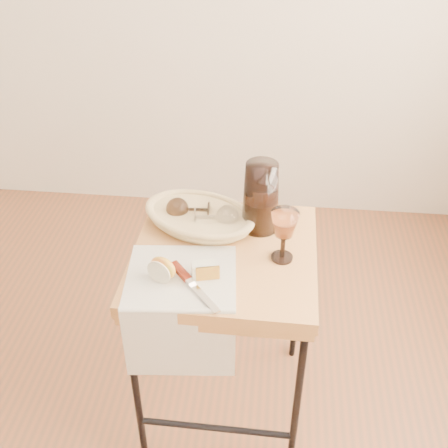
# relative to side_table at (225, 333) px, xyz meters

# --- Properties ---
(side_table) EXTENTS (0.58, 0.58, 0.73)m
(side_table) POSITION_rel_side_table_xyz_m (0.00, 0.00, 0.00)
(side_table) COLOR #925C2B
(side_table) RESTS_ON floor
(tea_towel) EXTENTS (0.35, 0.32, 0.01)m
(tea_towel) POSITION_rel_side_table_xyz_m (-0.11, -0.13, 0.37)
(tea_towel) COLOR white
(tea_towel) RESTS_ON side_table
(bread_basket) EXTENTS (0.40, 0.33, 0.05)m
(bread_basket) POSITION_rel_side_table_xyz_m (-0.10, 0.13, 0.39)
(bread_basket) COLOR tan
(bread_basket) RESTS_ON side_table
(goblet_lying_a) EXTENTS (0.13, 0.08, 0.08)m
(goblet_lying_a) POSITION_rel_side_table_xyz_m (-0.13, 0.15, 0.41)
(goblet_lying_a) COLOR #4D3524
(goblet_lying_a) RESTS_ON bread_basket
(goblet_lying_b) EXTENTS (0.13, 0.09, 0.08)m
(goblet_lying_b) POSITION_rel_side_table_xyz_m (-0.05, 0.11, 0.41)
(goblet_lying_b) COLOR white
(goblet_lying_b) RESTS_ON bread_basket
(pitcher) EXTENTS (0.22, 0.27, 0.28)m
(pitcher) POSITION_rel_side_table_xyz_m (0.10, 0.15, 0.48)
(pitcher) COLOR black
(pitcher) RESTS_ON side_table
(wine_goblet) EXTENTS (0.10, 0.10, 0.17)m
(wine_goblet) POSITION_rel_side_table_xyz_m (0.18, -0.02, 0.45)
(wine_goblet) COLOR white
(wine_goblet) RESTS_ON side_table
(apple_half) EXTENTS (0.09, 0.07, 0.08)m
(apple_half) POSITION_rel_side_table_xyz_m (-0.16, -0.15, 0.41)
(apple_half) COLOR #B62B19
(apple_half) RESTS_ON tea_towel
(apple_wedge) EXTENTS (0.08, 0.05, 0.05)m
(apple_wedge) POSITION_rel_side_table_xyz_m (-0.05, -0.13, 0.39)
(apple_wedge) COLOR beige
(apple_wedge) RESTS_ON tea_towel
(table_knife) EXTENTS (0.17, 0.20, 0.02)m
(table_knife) POSITION_rel_side_table_xyz_m (-0.07, -0.18, 0.38)
(table_knife) COLOR silver
(table_knife) RESTS_ON tea_towel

